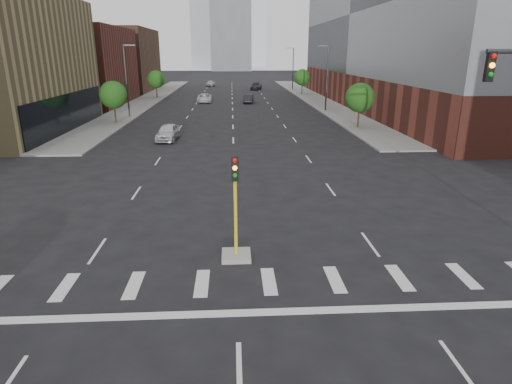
{
  "coord_description": "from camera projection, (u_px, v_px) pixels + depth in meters",
  "views": [
    {
      "loc": [
        -0.07,
        -7.13,
        8.18
      ],
      "look_at": [
        0.89,
        10.15,
        2.5
      ],
      "focal_mm": 30.0,
      "sensor_mm": 36.0,
      "label": 1
    }
  ],
  "objects": [
    {
      "name": "sidewalk_left_far",
      "position": [
        151.0,
        98.0,
        78.71
      ],
      "size": [
        5.0,
        92.0,
        0.15
      ],
      "primitive_type": "cube",
      "color": "gray",
      "rests_on": "ground"
    },
    {
      "name": "sidewalk_right_far",
      "position": [
        312.0,
        97.0,
        80.29
      ],
      "size": [
        5.0,
        92.0,
        0.15
      ],
      "primitive_type": "cube",
      "color": "gray",
      "rests_on": "ground"
    },
    {
      "name": "building_left_far_a",
      "position": [
        60.0,
        66.0,
        68.61
      ],
      "size": [
        20.0,
        22.0,
        12.0
      ],
      "primitive_type": "cube",
      "color": "brown",
      "rests_on": "ground"
    },
    {
      "name": "building_left_far_b",
      "position": [
        105.0,
        60.0,
        93.12
      ],
      "size": [
        20.0,
        24.0,
        13.0
      ],
      "primitive_type": "cube",
      "color": "brown",
      "rests_on": "ground"
    },
    {
      "name": "building_right_main",
      "position": [
        427.0,
        32.0,
        64.37
      ],
      "size": [
        24.0,
        70.0,
        22.0
      ],
      "color": "brown",
      "rests_on": "ground"
    },
    {
      "name": "tower_mid",
      "position": [
        231.0,
        20.0,
        192.21
      ],
      "size": [
        18.0,
        18.0,
        44.0
      ],
      "primitive_type": "cube",
      "color": "slate",
      "rests_on": "ground"
    },
    {
      "name": "median_traffic_signal",
      "position": [
        236.0,
        237.0,
        17.52
      ],
      "size": [
        1.2,
        1.2,
        4.4
      ],
      "color": "#999993",
      "rests_on": "ground"
    },
    {
      "name": "streetlight_right_a",
      "position": [
        326.0,
        75.0,
        60.64
      ],
      "size": [
        1.6,
        0.22,
        9.07
      ],
      "color": "#2D2D30",
      "rests_on": "ground"
    },
    {
      "name": "streetlight_right_b",
      "position": [
        293.0,
        67.0,
        93.85
      ],
      "size": [
        1.6,
        0.22,
        9.07
      ],
      "color": "#2D2D30",
      "rests_on": "ground"
    },
    {
      "name": "streetlight_left",
      "position": [
        127.0,
        78.0,
        54.48
      ],
      "size": [
        1.6,
        0.22,
        9.07
      ],
      "color": "#2D2D30",
      "rests_on": "ground"
    },
    {
      "name": "tree_left_near",
      "position": [
        113.0,
        95.0,
        50.21
      ],
      "size": [
        3.2,
        3.2,
        4.85
      ],
      "color": "#382619",
      "rests_on": "ground"
    },
    {
      "name": "tree_left_far",
      "position": [
        156.0,
        79.0,
        78.68
      ],
      "size": [
        3.2,
        3.2,
        4.85
      ],
      "color": "#382619",
      "rests_on": "ground"
    },
    {
      "name": "tree_right_near",
      "position": [
        360.0,
        98.0,
        46.95
      ],
      "size": [
        3.2,
        3.2,
        4.85
      ],
      "color": "#382619",
      "rests_on": "ground"
    },
    {
      "name": "tree_right_far",
      "position": [
        302.0,
        77.0,
        84.9
      ],
      "size": [
        3.2,
        3.2,
        4.85
      ],
      "color": "#382619",
      "rests_on": "ground"
    },
    {
      "name": "car_near_left",
      "position": [
        168.0,
        132.0,
        41.43
      ],
      "size": [
        2.19,
        4.74,
        1.57
      ],
      "primitive_type": "imported",
      "rotation": [
        0.0,
        0.0,
        -0.07
      ],
      "color": "silver",
      "rests_on": "ground"
    },
    {
      "name": "car_mid_right",
      "position": [
        248.0,
        99.0,
        71.85
      ],
      "size": [
        1.98,
        4.44,
        1.41
      ],
      "primitive_type": "imported",
      "rotation": [
        0.0,
        0.0,
        -0.12
      ],
      "color": "black",
      "rests_on": "ground"
    },
    {
      "name": "car_far_left",
      "position": [
        205.0,
        98.0,
        72.94
      ],
      "size": [
        2.53,
        5.25,
        1.44
      ],
      "primitive_type": "imported",
      "rotation": [
        0.0,
        0.0,
        0.03
      ],
      "color": "silver",
      "rests_on": "ground"
    },
    {
      "name": "car_deep_right",
      "position": [
        256.0,
        86.0,
        97.16
      ],
      "size": [
        3.11,
        5.77,
        1.59
      ],
      "primitive_type": "imported",
      "rotation": [
        0.0,
        0.0,
        -0.17
      ],
      "color": "black",
      "rests_on": "ground"
    },
    {
      "name": "car_distant",
      "position": [
        211.0,
        83.0,
        106.57
      ],
      "size": [
        2.47,
        4.7,
        1.53
      ],
      "primitive_type": "imported",
      "rotation": [
        0.0,
        0.0,
        -0.15
      ],
      "color": "#B2B1B6",
      "rests_on": "ground"
    }
  ]
}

